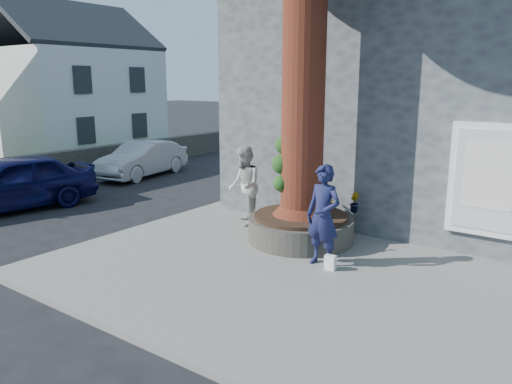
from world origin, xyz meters
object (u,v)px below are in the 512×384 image
Objects in this scene: car_silver at (142,159)px; woman at (244,186)px; man at (323,216)px; planter at (301,228)px; a_board_sign at (24,183)px; car_blue at (11,183)px.

woman is at bearing -33.37° from car_silver.
woman is (-2.88, 1.34, -0.01)m from man.
car_silver is at bearing 158.81° from planter.
a_board_sign is (-10.25, -0.12, -0.59)m from man.
planter is 1.20× the size of woman.
a_board_sign is (-7.37, -1.45, -0.58)m from woman.
woman is 0.42× the size of car_blue.
car_silver is (-7.31, 3.21, -0.42)m from woman.
planter is 1.18× the size of man.
car_blue reaches higher than planter.
woman is 6.82m from car_blue.
man is 1.01× the size of woman.
man is at bearing 16.39° from car_blue.
woman is at bearing 161.55° from man.
car_silver is at bearing 77.76° from a_board_sign.
planter is 9.23m from a_board_sign.
a_board_sign is (-0.99, 0.93, -0.28)m from car_blue.
planter is 0.50× the size of car_blue.
planter is 2.30× the size of a_board_sign.
car_blue is 1.39m from a_board_sign.
car_blue is (-6.38, -2.39, -0.30)m from woman.
man is at bearing -33.70° from car_silver.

